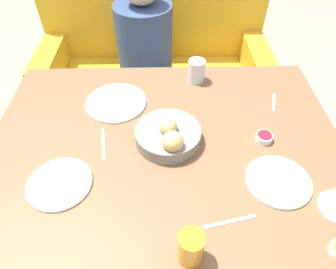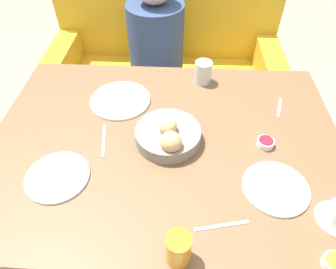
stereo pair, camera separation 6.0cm
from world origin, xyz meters
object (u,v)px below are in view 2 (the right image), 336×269
couch (166,76)px  seated_person (157,67)px  knife_silver (222,226)px  spoon_coffee (279,107)px  jam_bowl_honey (334,263)px  plate_near_left (57,177)px  juice_glass (178,249)px  water_tumbler (203,72)px  plate_far_center (120,100)px  bread_basket (169,135)px  jam_bowl_berry (265,143)px  fork_silver (104,140)px  plate_near_right (276,188)px

couch → seated_person: seated_person is taller
couch → knife_silver: size_ratio=9.01×
spoon_coffee → jam_bowl_honey: bearing=-89.2°
plate_near_left → spoon_coffee: bearing=26.3°
juice_glass → water_tumbler: size_ratio=1.12×
plate_far_center → knife_silver: (0.40, -0.57, -0.00)m
seated_person → bread_basket: (0.13, -0.95, 0.33)m
couch → knife_silver: couch is taller
plate_far_center → spoon_coffee: plate_far_center is taller
jam_bowl_berry → spoon_coffee: 0.25m
seated_person → spoon_coffee: (0.60, -0.72, 0.29)m
plate_far_center → knife_silver: bearing=-54.8°
fork_silver → plate_near_right: bearing=-16.9°
juice_glass → spoon_coffee: bearing=57.9°
plate_near_right → plate_far_center: size_ratio=0.83×
spoon_coffee → plate_far_center: bearing=179.4°
knife_silver → plate_near_left: bearing=164.8°
couch → water_tumbler: 0.90m
plate_far_center → knife_silver: 0.70m
water_tumbler → jam_bowl_berry: 0.46m
juice_glass → spoon_coffee: (0.42, 0.67, -0.06)m
couch → plate_near_right: couch is taller
plate_far_center → fork_silver: size_ratio=1.55×
couch → plate_far_center: size_ratio=5.78×
plate_near_right → fork_silver: bearing=163.1°
knife_silver → juice_glass: bearing=-141.7°
fork_silver → juice_glass: bearing=-55.5°
plate_near_left → juice_glass: size_ratio=1.88×
plate_near_right → jam_bowl_berry: jam_bowl_berry is taller
plate_near_left → jam_bowl_berry: 0.76m
plate_near_left → plate_near_right: 0.74m
knife_silver → spoon_coffee: 0.63m
seated_person → spoon_coffee: seated_person is taller
jam_bowl_berry → fork_silver: 0.62m
plate_near_left → plate_far_center: bearing=70.7°
couch → plate_far_center: 1.00m
bread_basket → spoon_coffee: bearing=26.2°
plate_near_left → spoon_coffee: (0.84, 0.42, -0.00)m
plate_near_right → knife_silver: size_ratio=1.30×
bread_basket → plate_near_left: size_ratio=1.14×
bread_basket → juice_glass: (0.05, -0.44, 0.02)m
jam_bowl_honey → plate_near_left: bearing=163.5°
jam_bowl_honey → fork_silver: bearing=149.2°
bread_basket → water_tumbler: bread_basket is taller
bread_basket → spoon_coffee: size_ratio=1.97×
couch → plate_near_left: 1.41m
plate_far_center → jam_bowl_berry: (0.59, -0.23, 0.01)m
couch → fork_silver: (-0.18, -1.11, 0.47)m
bread_basket → plate_far_center: bread_basket is taller
seated_person → plate_near_left: (-0.24, -1.14, 0.30)m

